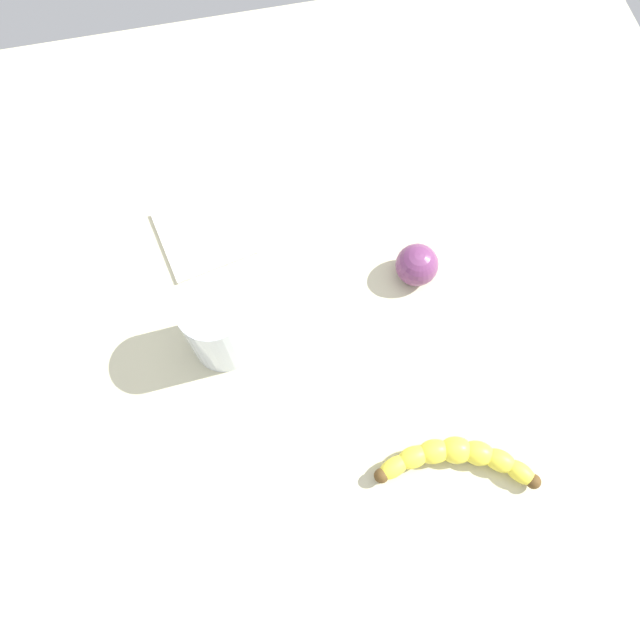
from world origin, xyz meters
The scene contains 5 objects.
wooden_tabletop centered at (0.00, 0.00, 1.50)cm, with size 120.00×120.00×3.00cm, color beige.
banana centered at (-17.89, -9.96, 4.62)cm, with size 8.35×19.18×3.25cm.
smoothie_glass centered at (2.89, 14.90, 8.77)cm, with size 8.06×8.06×11.79cm.
plum_fruit centered at (7.33, -11.85, 5.84)cm, with size 5.69×5.69×5.69cm, color #6B3360.
folded_napkin centered at (19.46, 15.41, 3.30)cm, with size 11.80×11.55×0.60cm, color white.
Camera 1 is at (-25.53, 8.25, 77.70)cm, focal length 34.06 mm.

